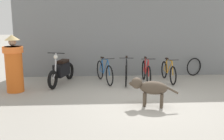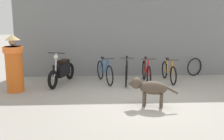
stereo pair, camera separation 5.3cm
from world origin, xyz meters
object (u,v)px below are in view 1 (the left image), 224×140
object	(u,v)px
bicycle_2	(146,73)
spare_tire_left	(194,67)
stray_dog	(150,88)
bicycle_0	(104,72)
bicycle_3	(168,72)
bicycle_1	(126,72)
motorcycle	(62,71)
person_in_robes	(14,64)

from	to	relation	value
bicycle_2	spare_tire_left	xyz separation A→B (m)	(2.07, 1.08, -0.02)
bicycle_2	stray_dog	world-z (taller)	bicycle_2
bicycle_0	stray_dog	bearing A→B (deg)	5.65
bicycle_2	bicycle_0	bearing A→B (deg)	-97.08
bicycle_0	bicycle_3	bearing A→B (deg)	73.68
bicycle_1	spare_tire_left	bearing A→B (deg)	117.45
bicycle_1	bicycle_3	world-z (taller)	bicycle_1
bicycle_3	motorcycle	world-z (taller)	motorcycle
spare_tire_left	bicycle_2	bearing A→B (deg)	-152.38
motorcycle	stray_dog	size ratio (longest dim) A/B	1.59
bicycle_1	bicycle_2	xyz separation A→B (m)	(0.67, -0.08, -0.01)
bicycle_2	person_in_robes	bearing A→B (deg)	-77.42
motorcycle	spare_tire_left	size ratio (longest dim) A/B	2.76
bicycle_3	motorcycle	xyz separation A→B (m)	(-3.70, -0.14, 0.10)
bicycle_2	stray_dog	bearing A→B (deg)	-6.98
stray_dog	person_in_robes	distance (m)	4.11
stray_dog	person_in_robes	bearing A→B (deg)	-3.95
stray_dog	bicycle_1	bearing A→B (deg)	-64.38
bicycle_2	spare_tire_left	world-z (taller)	bicycle_2
bicycle_0	bicycle_2	world-z (taller)	bicycle_2
bicycle_1	stray_dog	bearing A→B (deg)	14.69
spare_tire_left	motorcycle	bearing A→B (deg)	-168.63
motorcycle	person_in_robes	distance (m)	1.62
bicycle_1	person_in_robes	xyz separation A→B (m)	(-3.48, -0.89, 0.47)
bicycle_2	motorcycle	xyz separation A→B (m)	(-2.86, 0.09, 0.07)
bicycle_1	motorcycle	world-z (taller)	motorcycle
motorcycle	bicycle_0	bearing A→B (deg)	111.66
bicycle_2	bicycle_1	bearing A→B (deg)	-95.37
bicycle_1	bicycle_2	size ratio (longest dim) A/B	0.97
motorcycle	stray_dog	distance (m)	3.50
bicycle_1	bicycle_3	size ratio (longest dim) A/B	1.04
stray_dog	person_in_robes	world-z (taller)	person_in_robes
bicycle_0	person_in_robes	world-z (taller)	person_in_robes
bicycle_0	motorcycle	bearing A→B (deg)	-101.80
spare_tire_left	bicycle_0	bearing A→B (deg)	-166.03
bicycle_0	bicycle_3	world-z (taller)	bicycle_0
bicycle_3	person_in_robes	xyz separation A→B (m)	(-4.98, -1.04, 0.51)
bicycle_0	bicycle_2	size ratio (longest dim) A/B	0.94
motorcycle	spare_tire_left	distance (m)	5.03
motorcycle	stray_dog	xyz separation A→B (m)	(2.51, -2.45, 0.04)
stray_dog	spare_tire_left	size ratio (longest dim) A/B	1.73
motorcycle	person_in_robes	size ratio (longest dim) A/B	1.12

